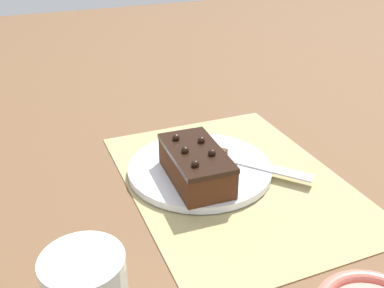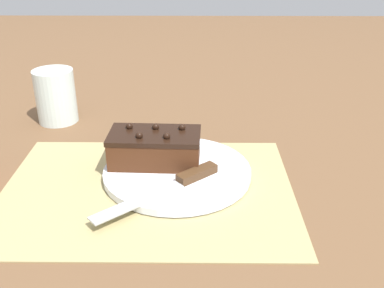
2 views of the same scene
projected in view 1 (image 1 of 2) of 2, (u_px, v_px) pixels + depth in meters
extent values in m
plane|color=brown|center=(234.00, 182.00, 0.75)|extent=(3.00, 3.00, 0.00)
cube|color=tan|center=(235.00, 181.00, 0.75)|extent=(0.46, 0.34, 0.00)
cylinder|color=white|center=(200.00, 168.00, 0.77)|extent=(0.24, 0.24, 0.01)
cube|color=#472614|center=(196.00, 167.00, 0.71)|extent=(0.15, 0.08, 0.05)
cube|color=black|center=(196.00, 152.00, 0.70)|extent=(0.15, 0.09, 0.01)
sphere|color=black|center=(195.00, 164.00, 0.65)|extent=(0.01, 0.01, 0.01)
sphere|color=black|center=(212.00, 153.00, 0.68)|extent=(0.01, 0.01, 0.01)
sphere|color=black|center=(185.00, 150.00, 0.69)|extent=(0.01, 0.01, 0.01)
sphere|color=black|center=(201.00, 140.00, 0.72)|extent=(0.01, 0.01, 0.01)
sphere|color=black|center=(176.00, 138.00, 0.73)|extent=(0.01, 0.01, 0.01)
cube|color=#472D19|center=(207.00, 150.00, 0.80)|extent=(0.07, 0.06, 0.01)
cube|color=#B7BABF|center=(267.00, 168.00, 0.75)|extent=(0.13, 0.12, 0.00)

